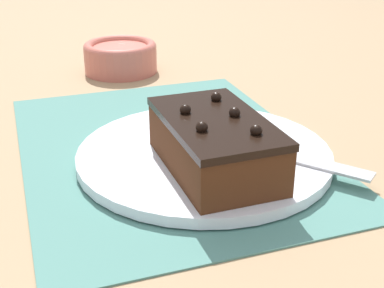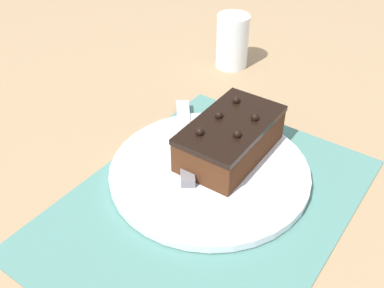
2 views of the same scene
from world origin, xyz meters
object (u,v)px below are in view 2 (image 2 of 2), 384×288
object	(u,v)px
chocolate_cake	(230,138)
drinking_glass	(232,41)
cake_plate	(209,171)
serving_knife	(186,152)

from	to	relation	value
chocolate_cake	drinking_glass	bearing A→B (deg)	30.85
cake_plate	drinking_glass	distance (m)	0.35
cake_plate	chocolate_cake	distance (m)	0.06
drinking_glass	cake_plate	bearing A→B (deg)	-153.75
chocolate_cake	drinking_glass	size ratio (longest dim) A/B	1.60
serving_knife	cake_plate	bearing A→B (deg)	-44.33
chocolate_cake	serving_knife	size ratio (longest dim) A/B	0.91
chocolate_cake	serving_knife	bearing A→B (deg)	128.91
chocolate_cake	serving_knife	xyz separation A→B (m)	(-0.04, 0.05, -0.02)
cake_plate	serving_knife	size ratio (longest dim) A/B	1.54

